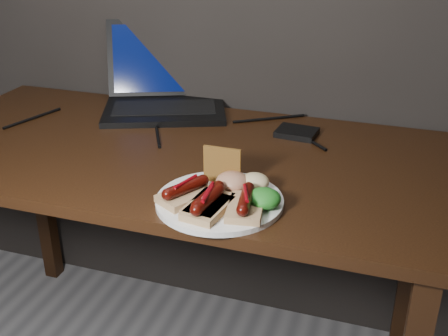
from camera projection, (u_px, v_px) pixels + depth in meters
name	position (u px, v px, depth m)	size (l,w,h in m)	color
desk	(169.00, 179.00, 1.49)	(1.40, 0.70, 0.75)	#321C0C
laptop	(165.00, 90.00, 1.72)	(0.45, 0.43, 0.25)	black
hard_drive	(297.00, 132.00, 1.53)	(0.11, 0.08, 0.02)	black
desk_cables	(184.00, 126.00, 1.58)	(0.89, 0.37, 0.01)	black
plate	(220.00, 201.00, 1.18)	(0.27, 0.27, 0.01)	silver
bread_sausage_left	(186.00, 192.00, 1.17)	(0.12, 0.13, 0.04)	tan
bread_sausage_center	(208.00, 201.00, 1.14)	(0.08, 0.12, 0.04)	tan
bread_sausage_right	(246.00, 204.00, 1.13)	(0.09, 0.12, 0.04)	tan
bread_sausage_extra	(208.00, 204.00, 1.12)	(0.09, 0.12, 0.04)	tan
crispbread	(222.00, 165.00, 1.23)	(0.09, 0.01, 0.09)	olive
salad_greens	(264.00, 198.00, 1.14)	(0.07, 0.07, 0.04)	#115718
salsa_mound	(232.00, 181.00, 1.21)	(0.07, 0.07, 0.04)	maroon
coleslaw_mound	(254.00, 182.00, 1.21)	(0.06, 0.06, 0.04)	beige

